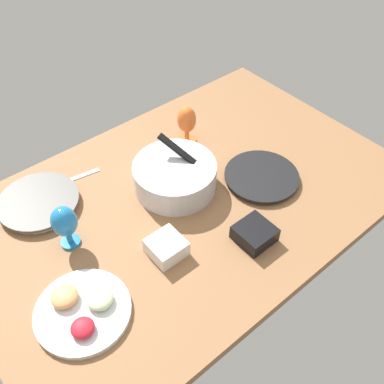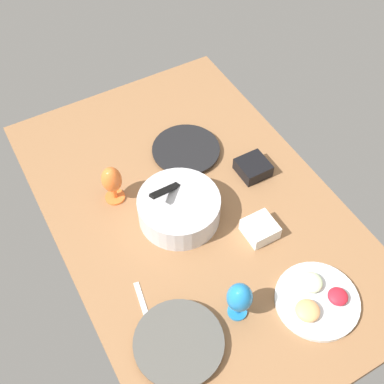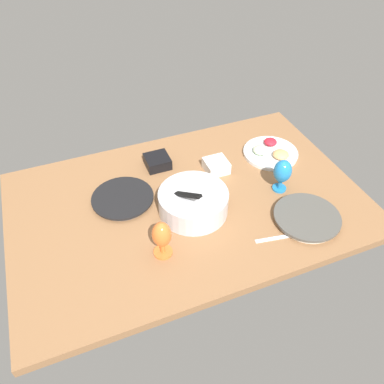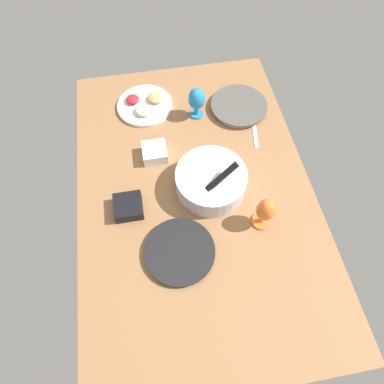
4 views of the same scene
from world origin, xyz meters
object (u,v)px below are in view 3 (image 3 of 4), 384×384
at_px(dinner_plate_right, 123,199).
at_px(fruit_platter, 271,152).
at_px(mixing_bowl, 193,202).
at_px(square_bowl_black, 157,161).
at_px(hurricane_glass_blue, 282,172).
at_px(square_bowl_white, 216,165).
at_px(dinner_plate_left, 307,218).
at_px(hurricane_glass_orange, 162,236).

bearing_deg(dinner_plate_right, fruit_platter, -176.19).
bearing_deg(fruit_platter, mixing_bowl, 23.90).
bearing_deg(square_bowl_black, dinner_plate_right, 38.92).
height_order(dinner_plate_right, fruit_platter, fruit_platter).
relative_size(hurricane_glass_blue, square_bowl_white, 1.51).
distance_m(dinner_plate_left, square_bowl_white, 0.51).
distance_m(fruit_platter, hurricane_glass_blue, 0.28).
distance_m(fruit_platter, square_bowl_black, 0.60).
bearing_deg(dinner_plate_left, hurricane_glass_orange, -5.54).
height_order(dinner_plate_right, hurricane_glass_orange, hurricane_glass_orange).
bearing_deg(square_bowl_black, dinner_plate_left, 128.81).
bearing_deg(hurricane_glass_orange, dinner_plate_right, -78.21).
xyz_separation_m(hurricane_glass_blue, square_bowl_white, (0.22, -0.24, -0.07)).
xyz_separation_m(dinner_plate_right, mixing_bowl, (-0.28, 0.18, 0.05)).
bearing_deg(dinner_plate_left, hurricane_glass_blue, -89.09).
distance_m(dinner_plate_left, square_bowl_black, 0.78).
height_order(dinner_plate_left, fruit_platter, fruit_platter).
bearing_deg(fruit_platter, square_bowl_black, -12.63).
distance_m(dinner_plate_right, square_bowl_black, 0.29).
distance_m(mixing_bowl, hurricane_glass_orange, 0.27).
relative_size(dinner_plate_right, hurricane_glass_blue, 1.70).
distance_m(mixing_bowl, square_bowl_white, 0.31).
distance_m(dinner_plate_left, fruit_platter, 0.48).
xyz_separation_m(hurricane_glass_orange, square_bowl_black, (-0.15, -0.54, -0.07)).
bearing_deg(dinner_plate_right, mixing_bowl, 146.71).
relative_size(hurricane_glass_orange, square_bowl_white, 1.54).
distance_m(hurricane_glass_blue, square_bowl_white, 0.33).
bearing_deg(square_bowl_black, fruit_platter, 167.37).
relative_size(dinner_plate_left, fruit_platter, 1.02).
bearing_deg(hurricane_glass_orange, square_bowl_black, -105.78).
height_order(dinner_plate_left, mixing_bowl, mixing_bowl).
height_order(hurricane_glass_orange, square_bowl_black, hurricane_glass_orange).
xyz_separation_m(dinner_plate_left, square_bowl_white, (0.23, -0.46, 0.02)).
bearing_deg(square_bowl_white, hurricane_glass_blue, 132.87).
bearing_deg(mixing_bowl, dinner_plate_left, 151.39).
height_order(square_bowl_black, square_bowl_white, square_bowl_white).
height_order(dinner_plate_right, hurricane_glass_blue, hurricane_glass_blue).
relative_size(mixing_bowl, hurricane_glass_orange, 1.80).
relative_size(dinner_plate_left, mixing_bowl, 0.94).
relative_size(dinner_plate_left, square_bowl_black, 2.44).
bearing_deg(square_bowl_white, square_bowl_black, -28.80).
bearing_deg(square_bowl_black, mixing_bowl, 97.62).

